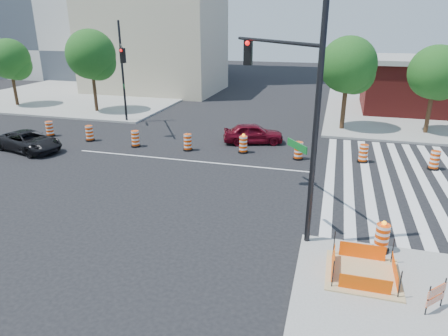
{
  "coord_description": "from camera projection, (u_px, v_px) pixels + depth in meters",
  "views": [
    {
      "loc": [
        7.7,
        -20.11,
        7.46
      ],
      "look_at": [
        3.26,
        -4.28,
        1.4
      ],
      "focal_mm": 32.0,
      "sensor_mm": 36.0,
      "label": 1
    }
  ],
  "objects": [
    {
      "name": "sidewalk_nw",
      "position": [
        92.0,
        93.0,
        43.5
      ],
      "size": [
        22.0,
        22.0,
        0.15
      ],
      "primitive_type": "cube",
      "color": "gray",
      "rests_on": "ground"
    },
    {
      "name": "median_drum_0",
      "position": [
        50.0,
        129.0,
        27.42
      ],
      "size": [
        0.6,
        0.6,
        1.02
      ],
      "color": "black",
      "rests_on": "ground"
    },
    {
      "name": "median_drum_2",
      "position": [
        135.0,
        139.0,
        25.1
      ],
      "size": [
        0.6,
        0.6,
        1.02
      ],
      "color": "black",
      "rests_on": "ground"
    },
    {
      "name": "median_drum_6",
      "position": [
        363.0,
        154.0,
        22.31
      ],
      "size": [
        0.6,
        0.6,
        1.02
      ],
      "color": "black",
      "rests_on": "ground"
    },
    {
      "name": "barricade",
      "position": [
        436.0,
        295.0,
        10.58
      ],
      "size": [
        0.55,
        0.58,
        0.9
      ],
      "rotation": [
        0.0,
        0.0,
        0.81
      ],
      "color": "#E64104",
      "rests_on": "ground"
    },
    {
      "name": "tree_north_b",
      "position": [
        92.0,
        57.0,
        33.17
      ],
      "size": [
        4.07,
        4.07,
        6.92
      ],
      "color": "#382314",
      "rests_on": "ground"
    },
    {
      "name": "beige_midrise",
      "position": [
        155.0,
        45.0,
        43.89
      ],
      "size": [
        14.0,
        10.0,
        10.0
      ],
      "primitive_type": "cube",
      "color": "#BFB592",
      "rests_on": "ground"
    },
    {
      "name": "red_coupe",
      "position": [
        253.0,
        133.0,
        25.77
      ],
      "size": [
        4.14,
        2.64,
        1.31
      ],
      "primitive_type": "imported",
      "rotation": [
        0.0,
        0.0,
        1.88
      ],
      "color": "#570714",
      "rests_on": "ground"
    },
    {
      "name": "median_drum_1",
      "position": [
        90.0,
        134.0,
        26.32
      ],
      "size": [
        0.6,
        0.6,
        1.02
      ],
      "color": "black",
      "rests_on": "ground"
    },
    {
      "name": "excavation_pit",
      "position": [
        363.0,
        273.0,
        12.22
      ],
      "size": [
        2.2,
        2.2,
        0.9
      ],
      "color": "tan",
      "rests_on": "ground"
    },
    {
      "name": "tree_north_a",
      "position": [
        10.0,
        61.0,
        35.83
      ],
      "size": [
        3.57,
        3.57,
        6.07
      ],
      "color": "#382314",
      "rests_on": "ground"
    },
    {
      "name": "ground",
      "position": [
        189.0,
        161.0,
        22.7
      ],
      "size": [
        120.0,
        120.0,
        0.0
      ],
      "primitive_type": "plane",
      "color": "black",
      "rests_on": "ground"
    },
    {
      "name": "tree_north_d",
      "position": [
        436.0,
        75.0,
        26.6
      ],
      "size": [
        3.57,
        3.57,
        6.06
      ],
      "color": "#382314",
      "rests_on": "ground"
    },
    {
      "name": "pit_drum",
      "position": [
        382.0,
        239.0,
        13.37
      ],
      "size": [
        0.57,
        0.57,
        1.13
      ],
      "color": "black",
      "rests_on": "ground"
    },
    {
      "name": "median_drum_4",
      "position": [
        243.0,
        145.0,
        23.93
      ],
      "size": [
        0.6,
        0.6,
        1.18
      ],
      "color": "black",
      "rests_on": "ground"
    },
    {
      "name": "lane_centerline",
      "position": [
        189.0,
        161.0,
        22.7
      ],
      "size": [
        14.0,
        0.12,
        0.01
      ],
      "primitive_type": "cube",
      "color": "silver",
      "rests_on": "ground"
    },
    {
      "name": "dark_suv",
      "position": [
        29.0,
        141.0,
        24.25
      ],
      "size": [
        4.77,
        3.09,
        1.22
      ],
      "primitive_type": "imported",
      "rotation": [
        0.0,
        0.0,
        1.31
      ],
      "color": "black",
      "rests_on": "ground"
    },
    {
      "name": "signal_pole_nw",
      "position": [
        122.0,
        65.0,
        28.45
      ],
      "size": [
        2.97,
        4.87,
        7.39
      ],
      "rotation": [
        0.0,
        0.0,
        -1.03
      ],
      "color": "black",
      "rests_on": "ground"
    },
    {
      "name": "median_drum_7",
      "position": [
        434.0,
        161.0,
        21.21
      ],
      "size": [
        0.6,
        0.6,
        1.02
      ],
      "color": "black",
      "rests_on": "ground"
    },
    {
      "name": "median_drum_5",
      "position": [
        298.0,
        151.0,
        22.79
      ],
      "size": [
        0.6,
        0.6,
        1.02
      ],
      "color": "black",
      "rests_on": "ground"
    },
    {
      "name": "signal_pole_se",
      "position": [
        290.0,
        89.0,
        13.98
      ],
      "size": [
        3.94,
        5.29,
        8.54
      ],
      "rotation": [
        0.0,
        0.0,
        2.2
      ],
      "color": "black",
      "rests_on": "ground"
    },
    {
      "name": "tree_north_c",
      "position": [
        348.0,
        68.0,
        27.57
      ],
      "size": [
        3.87,
        3.87,
        6.59
      ],
      "color": "#382314",
      "rests_on": "ground"
    },
    {
      "name": "median_drum_3",
      "position": [
        188.0,
        143.0,
        24.37
      ],
      "size": [
        0.6,
        0.6,
        1.02
      ],
      "color": "black",
      "rests_on": "ground"
    },
    {
      "name": "crosswalk_east",
      "position": [
        395.0,
        180.0,
        19.93
      ],
      "size": [
        6.75,
        13.5,
        0.01
      ],
      "color": "silver",
      "rests_on": "ground"
    }
  ]
}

